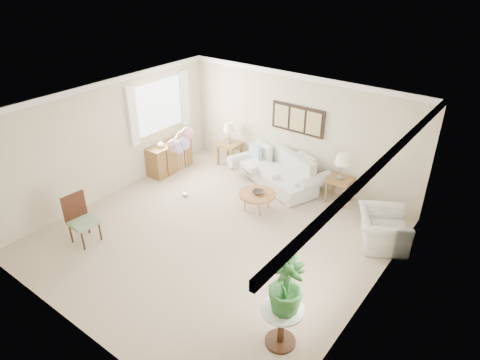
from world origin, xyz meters
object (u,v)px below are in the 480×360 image
Objects in this scene: balloon_cluster at (181,142)px; sofa at (279,172)px; accent_chair at (80,218)px; coffee_table at (257,194)px; armchair at (383,229)px.

sofa is at bearing 52.03° from balloon_cluster.
sofa is at bearing 66.52° from accent_chair.
armchair is at bearing 9.36° from coffee_table.
armchair reaches higher than coffee_table.
armchair is at bearing 35.85° from accent_chair.
armchair is (2.59, 0.43, -0.04)m from coffee_table.
sofa is 2.93m from armchair.
sofa is 1.26m from coffee_table.
balloon_cluster reaches higher than armchair.
coffee_table is at bearing 55.05° from accent_chair.
accent_chair is 0.58× the size of balloon_cluster.
coffee_table is 0.79× the size of armchair.
accent_chair is (-2.04, -2.91, 0.14)m from coffee_table.
coffee_table is (0.23, -1.24, 0.04)m from sofa.
accent_chair reaches higher than coffee_table.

